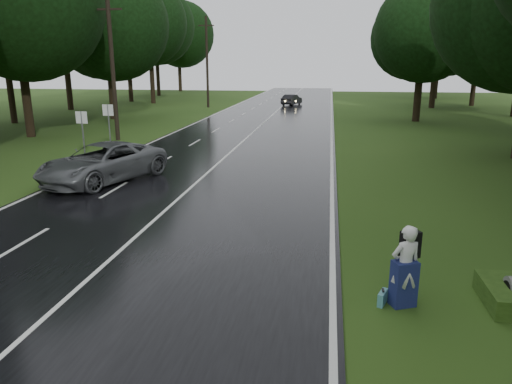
# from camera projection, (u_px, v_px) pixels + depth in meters

# --- Properties ---
(ground) EXTENTS (160.00, 160.00, 0.00)m
(ground) POSITION_uv_depth(u_px,v_px,m) (87.00, 282.00, 11.28)
(ground) COLOR #2C4A16
(ground) RESTS_ON ground
(road) EXTENTS (12.00, 140.00, 0.04)m
(road) POSITION_uv_depth(u_px,v_px,m) (240.00, 144.00, 30.35)
(road) COLOR black
(road) RESTS_ON ground
(lane_center) EXTENTS (0.12, 140.00, 0.01)m
(lane_center) POSITION_uv_depth(u_px,v_px,m) (240.00, 144.00, 30.34)
(lane_center) COLOR silver
(lane_center) RESTS_ON road
(grey_car) EXTENTS (4.67, 6.51, 1.65)m
(grey_car) POSITION_uv_depth(u_px,v_px,m) (103.00, 163.00, 20.56)
(grey_car) COLOR #56595C
(grey_car) RESTS_ON road
(far_car) EXTENTS (2.42, 4.09, 1.27)m
(far_car) POSITION_uv_depth(u_px,v_px,m) (292.00, 100.00, 58.08)
(far_car) COLOR black
(far_car) RESTS_ON road
(hitchhiker) EXTENTS (0.78, 0.76, 1.82)m
(hitchhiker) POSITION_uv_depth(u_px,v_px,m) (405.00, 269.00, 10.02)
(hitchhiker) COLOR silver
(hitchhiker) RESTS_ON ground
(suitcase) EXTENTS (0.26, 0.43, 0.30)m
(suitcase) POSITION_uv_depth(u_px,v_px,m) (383.00, 298.00, 10.23)
(suitcase) COLOR teal
(suitcase) RESTS_ON ground
(utility_pole_mid) EXTENTS (1.80, 0.28, 9.23)m
(utility_pole_mid) POSITION_uv_depth(u_px,v_px,m) (118.00, 140.00, 32.06)
(utility_pole_mid) COLOR black
(utility_pole_mid) RESTS_ON ground
(utility_pole_far) EXTENTS (1.80, 0.28, 10.10)m
(utility_pole_far) POSITION_uv_depth(u_px,v_px,m) (208.00, 107.00, 55.59)
(utility_pole_far) COLOR black
(utility_pole_far) RESTS_ON ground
(road_sign_a) EXTENTS (0.63, 0.10, 2.61)m
(road_sign_a) POSITION_uv_depth(u_px,v_px,m) (86.00, 161.00, 25.28)
(road_sign_a) COLOR white
(road_sign_a) RESTS_ON ground
(road_sign_b) EXTENTS (0.65, 0.10, 2.71)m
(road_sign_b) POSITION_uv_depth(u_px,v_px,m) (111.00, 151.00, 28.22)
(road_sign_b) COLOR white
(road_sign_b) RESTS_ON ground
(tree_left_d) EXTENTS (9.78, 9.78, 15.29)m
(tree_left_d) POSITION_uv_depth(u_px,v_px,m) (31.00, 137.00, 33.50)
(tree_left_d) COLOR black
(tree_left_d) RESTS_ON ground
(tree_left_e) EXTENTS (8.90, 8.90, 13.90)m
(tree_left_e) POSITION_uv_depth(u_px,v_px,m) (114.00, 119.00, 44.14)
(tree_left_e) COLOR black
(tree_left_e) RESTS_ON ground
(tree_left_f) EXTENTS (11.20, 11.20, 17.50)m
(tree_left_f) POSITION_uv_depth(u_px,v_px,m) (154.00, 103.00, 61.06)
(tree_left_f) COLOR black
(tree_left_f) RESTS_ON ground
(tree_right_e) EXTENTS (8.46, 8.46, 13.22)m
(tree_right_e) POSITION_uv_depth(u_px,v_px,m) (415.00, 121.00, 42.33)
(tree_right_e) COLOR black
(tree_right_e) RESTS_ON ground
(tree_right_f) EXTENTS (8.96, 8.96, 14.00)m
(tree_right_f) POSITION_uv_depth(u_px,v_px,m) (431.00, 108.00, 54.88)
(tree_right_f) COLOR black
(tree_right_f) RESTS_ON ground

